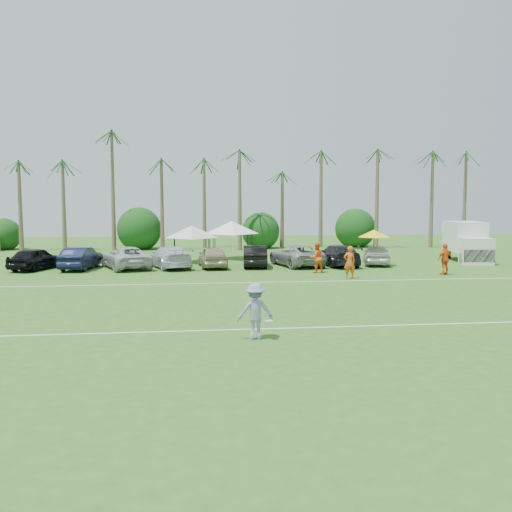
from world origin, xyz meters
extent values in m
plane|color=#2E601C|center=(0.00, 0.00, 0.00)|extent=(120.00, 120.00, 0.00)
cube|color=white|center=(0.00, 2.00, 0.01)|extent=(80.00, 0.10, 0.01)
cube|color=white|center=(0.00, 14.00, 0.01)|extent=(80.00, 0.10, 0.01)
cone|color=brown|center=(-17.00, 38.00, 4.50)|extent=(0.44, 0.44, 9.00)
cone|color=brown|center=(-12.00, 38.00, 5.00)|extent=(0.44, 0.44, 10.00)
cone|color=brown|center=(-8.00, 38.00, 5.50)|extent=(0.44, 0.44, 11.00)
cone|color=brown|center=(-4.00, 38.00, 4.00)|extent=(0.44, 0.44, 8.00)
cone|color=brown|center=(0.00, 38.00, 4.50)|extent=(0.44, 0.44, 9.00)
cone|color=brown|center=(4.00, 38.00, 5.00)|extent=(0.44, 0.44, 10.00)
cone|color=brown|center=(8.00, 38.00, 5.50)|extent=(0.44, 0.44, 11.00)
cone|color=brown|center=(13.00, 38.00, 4.00)|extent=(0.44, 0.44, 8.00)
cone|color=brown|center=(18.00, 38.00, 4.50)|extent=(0.44, 0.44, 9.00)
cone|color=brown|center=(23.00, 38.00, 5.00)|extent=(0.44, 0.44, 10.00)
cone|color=brown|center=(27.00, 38.00, 5.50)|extent=(0.44, 0.44, 11.00)
cylinder|color=brown|center=(-19.00, 39.00, 0.70)|extent=(0.30, 0.30, 1.40)
sphere|color=#103B13|center=(-19.00, 39.00, 1.80)|extent=(4.00, 4.00, 4.00)
cylinder|color=brown|center=(-6.00, 39.00, 0.70)|extent=(0.30, 0.30, 1.40)
sphere|color=#103B13|center=(-6.00, 39.00, 1.80)|extent=(4.00, 4.00, 4.00)
cylinder|color=brown|center=(6.00, 39.00, 0.70)|extent=(0.30, 0.30, 1.40)
sphere|color=#103B13|center=(6.00, 39.00, 1.80)|extent=(4.00, 4.00, 4.00)
cylinder|color=brown|center=(16.00, 39.00, 0.70)|extent=(0.30, 0.30, 1.40)
sphere|color=#103B13|center=(16.00, 39.00, 1.80)|extent=(4.00, 4.00, 4.00)
imported|color=#D65D17|center=(8.30, 15.06, 0.99)|extent=(0.74, 0.50, 1.98)
imported|color=orange|center=(6.97, 18.10, 0.99)|extent=(1.10, 0.93, 1.98)
imported|color=orange|center=(14.81, 16.01, 1.00)|extent=(1.27, 0.85, 2.00)
cube|color=silver|center=(20.42, 24.48, 1.91)|extent=(3.05, 4.63, 2.33)
cube|color=silver|center=(19.90, 21.55, 0.98)|extent=(2.40, 2.03, 1.96)
cube|color=black|center=(19.77, 20.86, 0.70)|extent=(2.16, 0.65, 0.93)
cube|color=#E5590C|center=(21.58, 24.28, 1.49)|extent=(0.28, 1.47, 0.84)
cylinder|color=black|center=(19.01, 21.89, 0.42)|extent=(0.42, 0.87, 0.84)
cylinder|color=black|center=(20.85, 21.57, 0.42)|extent=(0.42, 0.87, 0.84)
cylinder|color=black|center=(19.70, 25.75, 0.42)|extent=(0.42, 0.87, 0.84)
cylinder|color=black|center=(21.53, 25.42, 0.42)|extent=(0.42, 0.87, 0.84)
cylinder|color=black|center=(-2.34, 24.21, 0.94)|extent=(0.06, 0.06, 1.89)
cylinder|color=black|center=(0.28, 24.21, 0.94)|extent=(0.06, 0.06, 1.89)
cylinder|color=black|center=(-2.34, 26.84, 0.94)|extent=(0.06, 0.06, 1.89)
cylinder|color=black|center=(0.28, 26.84, 0.94)|extent=(0.06, 0.06, 1.89)
pyramid|color=silver|center=(-1.03, 25.52, 2.83)|extent=(4.07, 4.07, 0.94)
cylinder|color=black|center=(0.78, 26.42, 1.03)|extent=(0.06, 0.06, 2.05)
cylinder|color=black|center=(3.67, 26.42, 1.03)|extent=(0.06, 0.06, 2.05)
cylinder|color=black|center=(0.78, 29.30, 1.03)|extent=(0.06, 0.06, 2.05)
cylinder|color=black|center=(3.67, 29.30, 1.03)|extent=(0.06, 0.06, 2.05)
pyramid|color=white|center=(2.23, 27.86, 3.08)|extent=(4.44, 4.44, 1.03)
cylinder|color=black|center=(11.97, 21.46, 1.18)|extent=(0.05, 0.05, 2.36)
cone|color=yellow|center=(11.97, 21.46, 2.36)|extent=(2.36, 2.36, 0.54)
imported|color=#8283B8|center=(0.78, 0.55, 0.95)|extent=(1.25, 0.75, 1.89)
cylinder|color=white|center=(1.22, 0.35, 0.65)|extent=(0.27, 0.27, 0.03)
imported|color=black|center=(-11.67, 22.06, 0.77)|extent=(3.29, 4.87, 1.54)
imported|color=black|center=(-8.66, 21.89, 0.77)|extent=(2.33, 4.86, 1.54)
imported|color=silver|center=(-5.65, 22.03, 0.77)|extent=(4.25, 6.07, 1.54)
imported|color=silver|center=(-2.63, 21.95, 0.77)|extent=(3.62, 5.70, 1.54)
imported|color=tan|center=(0.38, 21.85, 0.77)|extent=(2.08, 4.61, 1.54)
imported|color=black|center=(3.40, 22.07, 0.77)|extent=(2.06, 4.80, 1.54)
imported|color=#96979A|center=(6.41, 22.16, 0.77)|extent=(3.68, 5.95, 1.54)
imported|color=black|center=(9.43, 21.87, 0.77)|extent=(2.43, 5.40, 1.54)
imported|color=silver|center=(12.44, 22.18, 0.77)|extent=(2.96, 4.84, 1.54)
camera|label=1|loc=(-1.53, -18.15, 4.58)|focal=40.00mm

